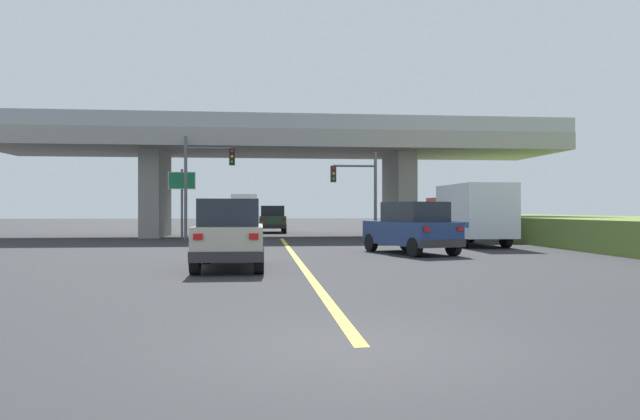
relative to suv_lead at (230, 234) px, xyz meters
The scene contains 11 objects.
ground 21.18m from the suv_lead, 84.20° to the left, with size 160.00×160.00×0.00m, color #2B2B2D.
overpass_bridge 21.61m from the suv_lead, 84.20° to the left, with size 35.89×8.28×7.37m.
lane_divider_stripe 4.58m from the suv_lead, 61.37° to the left, with size 0.20×28.02×0.01m, color yellow.
suv_lead is the anchor object (origin of this frame).
suv_crossing 8.51m from the suv_lead, 37.43° to the left, with size 3.17×4.81×2.02m.
box_truck 15.04m from the suv_lead, 43.21° to the left, with size 2.33×6.81×2.91m.
sedan_oncoming 27.39m from the suv_lead, 86.28° to the left, with size 2.00×4.61×2.02m.
traffic_signal_nearside 18.12m from the suv_lead, 68.23° to the left, with size 2.74×0.36×5.11m.
traffic_signal_farside 16.93m from the suv_lead, 98.35° to the left, with size 2.85×0.36×5.90m.
highway_sign 18.56m from the suv_lead, 101.68° to the left, with size 1.59×0.17×4.12m.
semi_truck_distant 39.14m from the suv_lead, 90.87° to the left, with size 2.33×6.69×3.15m.
Camera 1 is at (-1.26, -7.24, 1.72)m, focal length 33.08 mm.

